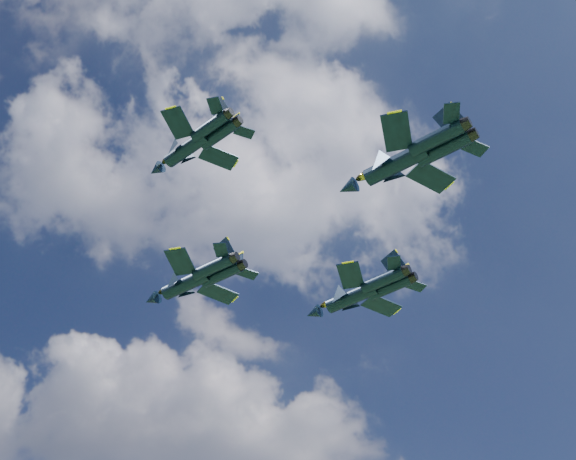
# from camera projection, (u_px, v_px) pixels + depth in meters

# --- Properties ---
(jet_lead) EXTENTS (16.68, 13.88, 4.21)m
(jet_lead) POSITION_uv_depth(u_px,v_px,m) (184.00, 285.00, 98.21)
(jet_lead) COLOR black
(jet_left) EXTENTS (12.76, 11.91, 3.36)m
(jet_left) POSITION_uv_depth(u_px,v_px,m) (184.00, 150.00, 80.52)
(jet_left) COLOR black
(jet_right) EXTENTS (17.08, 14.71, 4.36)m
(jet_right) POSITION_uv_depth(u_px,v_px,m) (349.00, 298.00, 101.24)
(jet_right) COLOR black
(jet_slot) EXTENTS (17.04, 14.56, 4.34)m
(jet_slot) POSITION_uv_depth(u_px,v_px,m) (392.00, 166.00, 82.63)
(jet_slot) COLOR black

